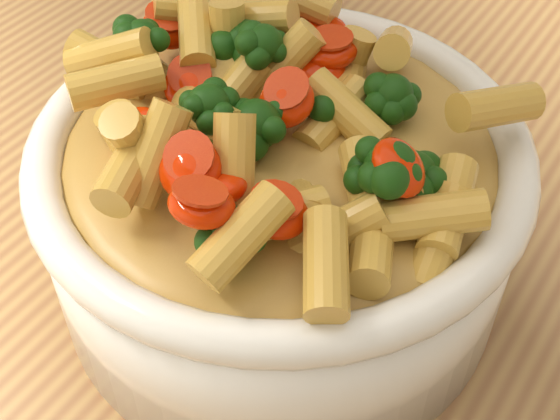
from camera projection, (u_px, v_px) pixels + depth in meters
The scene contains 3 objects.
table at pixel (212, 241), 0.66m from camera, with size 1.20×0.80×0.90m.
serving_bowl at pixel (280, 208), 0.46m from camera, with size 0.28×0.28×0.12m.
pasta_salad at pixel (280, 109), 0.40m from camera, with size 0.22×0.22×0.05m.
Camera 1 is at (0.29, -0.33, 1.29)m, focal length 50.00 mm.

